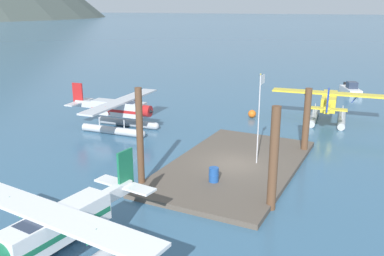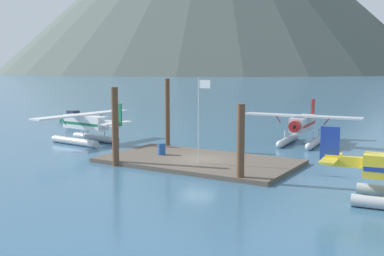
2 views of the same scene
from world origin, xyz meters
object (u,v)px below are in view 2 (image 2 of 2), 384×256
at_px(seaplane_white_port_fwd, 85,126).
at_px(fuel_drum, 162,149).
at_px(boat_grey_open_west, 74,119).
at_px(flagpole, 200,110).
at_px(seaplane_silver_bow_right, 302,127).

bearing_deg(seaplane_white_port_fwd, fuel_drum, -13.00).
relative_size(fuel_drum, boat_grey_open_west, 0.18).
height_order(flagpole, fuel_drum, flagpole).
xyz_separation_m(flagpole, seaplane_white_port_fwd, (-14.33, 3.68, -2.44)).
xyz_separation_m(seaplane_white_port_fwd, boat_grey_open_west, (-12.40, 10.98, -1.09)).
relative_size(fuel_drum, seaplane_white_port_fwd, 0.08).
bearing_deg(seaplane_white_port_fwd, boat_grey_open_west, 138.49).
xyz_separation_m(flagpole, seaplane_silver_bow_right, (2.89, 13.22, -2.44)).
distance_m(seaplane_white_port_fwd, seaplane_silver_bow_right, 19.69).
distance_m(seaplane_silver_bow_right, boat_grey_open_west, 29.67).
bearing_deg(seaplane_silver_bow_right, seaplane_white_port_fwd, -150.99).
distance_m(flagpole, seaplane_silver_bow_right, 13.75).
relative_size(flagpole, fuel_drum, 6.77).
bearing_deg(seaplane_silver_bow_right, flagpole, -102.34).
xyz_separation_m(fuel_drum, seaplane_white_port_fwd, (-10.15, 2.34, 0.84)).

